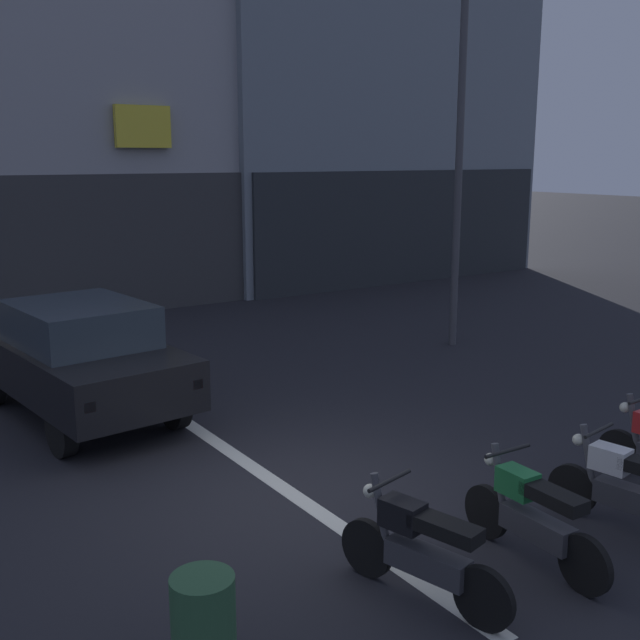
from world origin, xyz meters
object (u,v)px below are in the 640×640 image
object	(u,v)px
motorcycle_white_row_centre	(627,488)
street_lamp	(460,127)
car_black_crossing_near	(78,356)
motorcycle_black_row_leftmost	(421,549)
motorcycle_green_row_left_mid	(532,515)
trash_bin	(204,634)

from	to	relation	value
motorcycle_white_row_centre	street_lamp	bearing A→B (deg)	59.01
car_black_crossing_near	motorcycle_black_row_leftmost	bearing A→B (deg)	-81.35
car_black_crossing_near	street_lamp	size ratio (longest dim) A/B	0.63
street_lamp	motorcycle_white_row_centre	xyz separation A→B (m)	(-3.92, -6.52, -3.66)
street_lamp	motorcycle_green_row_left_mid	bearing A→B (deg)	-128.71
car_black_crossing_near	motorcycle_black_row_leftmost	xyz separation A→B (m)	(0.93, -6.10, -0.43)
street_lamp	motorcycle_black_row_leftmost	distance (m)	9.66
motorcycle_black_row_leftmost	trash_bin	size ratio (longest dim) A/B	1.93
street_lamp	motorcycle_white_row_centre	bearing A→B (deg)	-120.99
motorcycle_green_row_left_mid	trash_bin	xyz separation A→B (m)	(-3.16, 0.09, -0.03)
street_lamp	car_black_crossing_near	bearing A→B (deg)	-178.47
motorcycle_green_row_left_mid	car_black_crossing_near	bearing A→B (deg)	109.10
motorcycle_black_row_leftmost	motorcycle_white_row_centre	size ratio (longest dim) A/B	0.99
car_black_crossing_near	motorcycle_green_row_left_mid	bearing A→B (deg)	-70.90
motorcycle_white_row_centre	motorcycle_green_row_left_mid	bearing A→B (deg)	174.17
trash_bin	car_black_crossing_near	bearing A→B (deg)	80.61
street_lamp	motorcycle_white_row_centre	size ratio (longest dim) A/B	4.08
car_black_crossing_near	trash_bin	bearing A→B (deg)	-99.39
motorcycle_black_row_leftmost	trash_bin	bearing A→B (deg)	-179.77
car_black_crossing_near	motorcycle_white_row_centre	xyz separation A→B (m)	(3.36, -6.32, -0.43)
street_lamp	motorcycle_black_row_leftmost	world-z (taller)	street_lamp
car_black_crossing_near	street_lamp	xyz separation A→B (m)	(7.27, 0.19, 3.23)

